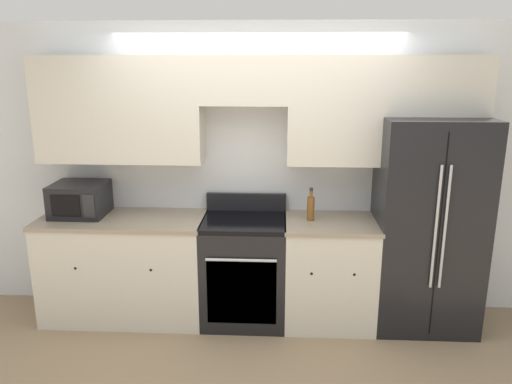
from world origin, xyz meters
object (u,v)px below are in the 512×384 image
object	(u,v)px
refrigerator	(427,224)
microwave	(80,199)
bottle	(311,208)
oven_range	(244,269)

from	to	relation	value
refrigerator	microwave	size ratio (longest dim) A/B	4.02
microwave	bottle	xyz separation A→B (m)	(2.03, -0.04, -0.03)
oven_range	bottle	distance (m)	0.81
refrigerator	oven_range	bearing A→B (deg)	-178.87
oven_range	microwave	bearing A→B (deg)	177.49
bottle	refrigerator	bearing A→B (deg)	0.63
microwave	bottle	size ratio (longest dim) A/B	1.58
oven_range	refrigerator	bearing A→B (deg)	1.13
refrigerator	bottle	distance (m)	1.00
oven_range	microwave	size ratio (longest dim) A/B	2.41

